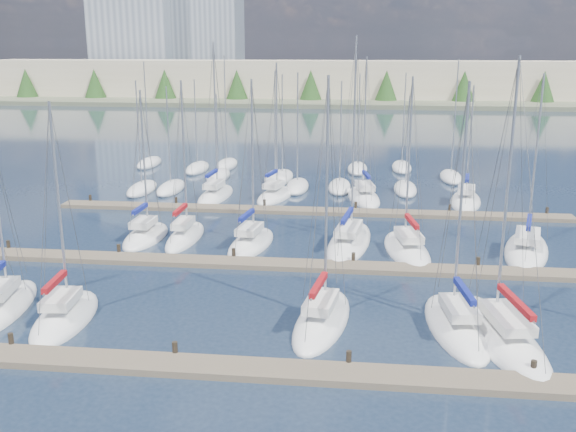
# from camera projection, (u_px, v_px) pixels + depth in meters

# --- Properties ---
(ground) EXTENTS (400.00, 400.00, 0.00)m
(ground) POSITION_uv_depth(u_px,v_px,m) (327.00, 155.00, 84.04)
(ground) COLOR #212F43
(ground) RESTS_ON ground
(dock_near) EXTENTS (44.00, 1.93, 1.10)m
(dock_near) POSITION_uv_depth(u_px,v_px,m) (258.00, 370.00, 28.38)
(dock_near) COLOR #6B5E4C
(dock_near) RESTS_ON ground
(dock_mid) EXTENTS (44.00, 1.93, 1.10)m
(dock_mid) POSITION_uv_depth(u_px,v_px,m) (291.00, 265.00, 41.81)
(dock_mid) COLOR #6B5E4C
(dock_mid) RESTS_ON ground
(dock_far) EXTENTS (44.00, 1.93, 1.10)m
(dock_far) POSITION_uv_depth(u_px,v_px,m) (309.00, 211.00, 55.24)
(dock_far) COLOR #6B5E4C
(dock_far) RESTS_ON ground
(sailboat_p) EXTENTS (4.04, 8.45, 13.76)m
(sailboat_p) POSITION_uv_depth(u_px,v_px,m) (364.00, 197.00, 60.11)
(sailboat_p) COLOR white
(sailboat_p) RESTS_ON ground
(sailboat_b) EXTENTS (3.64, 8.02, 10.89)m
(sailboat_b) POSITION_uv_depth(u_px,v_px,m) (5.00, 306.00, 35.15)
(sailboat_b) COLOR white
(sailboat_b) RESTS_ON ground
(sailboat_e) EXTENTS (3.58, 8.51, 13.17)m
(sailboat_e) POSITION_uv_depth(u_px,v_px,m) (456.00, 326.00, 32.69)
(sailboat_e) COLOR white
(sailboat_e) RESTS_ON ground
(sailboat_n) EXTENTS (3.04, 8.50, 15.00)m
(sailboat_n) POSITION_uv_depth(u_px,v_px,m) (216.00, 195.00, 60.75)
(sailboat_n) COLOR white
(sailboat_n) RESTS_ON ground
(sailboat_d) EXTENTS (3.71, 8.46, 13.40)m
(sailboat_d) POSITION_uv_depth(u_px,v_px,m) (322.00, 320.00, 33.41)
(sailboat_d) COLOR white
(sailboat_d) RESTS_ON ground
(sailboat_k) EXTENTS (4.19, 10.65, 15.42)m
(sailboat_k) POSITION_uv_depth(u_px,v_px,m) (349.00, 242.00, 46.47)
(sailboat_k) COLOR white
(sailboat_k) RESTS_ON ground
(sailboat_f) EXTENTS (4.49, 10.56, 14.35)m
(sailboat_f) POSITION_uv_depth(u_px,v_px,m) (501.00, 336.00, 31.65)
(sailboat_f) COLOR white
(sailboat_f) RESTS_ON ground
(sailboat_q) EXTENTS (3.94, 8.03, 11.30)m
(sailboat_q) POSITION_uv_depth(u_px,v_px,m) (466.00, 201.00, 58.64)
(sailboat_q) COLOR white
(sailboat_q) RESTS_ON ground
(sailboat_h) EXTENTS (2.75, 6.83, 11.66)m
(sailboat_h) POSITION_uv_depth(u_px,v_px,m) (146.00, 236.00, 47.91)
(sailboat_h) COLOR white
(sailboat_h) RESTS_ON ground
(sailboat_l) EXTENTS (4.00, 8.74, 12.77)m
(sailboat_l) POSITION_uv_depth(u_px,v_px,m) (407.00, 250.00, 44.83)
(sailboat_l) COLOR white
(sailboat_l) RESTS_ON ground
(sailboat_m) EXTENTS (5.25, 9.85, 12.98)m
(sailboat_m) POSITION_uv_depth(u_px,v_px,m) (526.00, 250.00, 44.71)
(sailboat_m) COLOR white
(sailboat_m) RESTS_ON ground
(sailboat_c) EXTENTS (3.32, 7.36, 12.14)m
(sailboat_c) POSITION_uv_depth(u_px,v_px,m) (65.00, 317.00, 33.75)
(sailboat_c) COLOR white
(sailboat_c) RESTS_ON ground
(sailboat_j) EXTENTS (3.57, 7.63, 12.52)m
(sailboat_j) POSITION_uv_depth(u_px,v_px,m) (251.00, 243.00, 46.24)
(sailboat_j) COLOR white
(sailboat_j) RESTS_ON ground
(sailboat_i) EXTENTS (2.22, 7.44, 12.34)m
(sailboat_i) POSITION_uv_depth(u_px,v_px,m) (185.00, 237.00, 47.76)
(sailboat_i) COLOR white
(sailboat_i) RESTS_ON ground
(sailboat_o) EXTENTS (3.95, 7.32, 13.20)m
(sailboat_o) POSITION_uv_depth(u_px,v_px,m) (275.00, 196.00, 60.56)
(sailboat_o) COLOR white
(sailboat_o) RESTS_ON ground
(distant_boats) EXTENTS (36.93, 20.75, 13.30)m
(distant_boats) POSITION_uv_depth(u_px,v_px,m) (279.00, 176.00, 68.87)
(distant_boats) COLOR #9EA0A5
(distant_boats) RESTS_ON ground
(shoreline) EXTENTS (400.00, 60.00, 38.00)m
(shoreline) POSITION_uv_depth(u_px,v_px,m) (296.00, 69.00, 169.67)
(shoreline) COLOR #666B51
(shoreline) RESTS_ON ground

